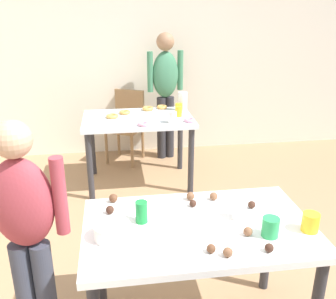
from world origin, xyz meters
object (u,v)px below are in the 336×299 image
object	(u,v)px
dining_table_far	(138,127)
chair_far_table	(127,121)
mixing_bowl	(112,231)
person_adult_far	(165,85)
dining_table_near	(198,241)
soda_can	(142,212)
pitcher_far	(183,101)
person_girl_near	(26,225)

from	to	relation	value
dining_table_far	chair_far_table	xyz separation A→B (m)	(-0.09, 0.72, -0.15)
chair_far_table	mixing_bowl	bearing A→B (deg)	-93.89
chair_far_table	person_adult_far	world-z (taller)	person_adult_far
dining_table_near	chair_far_table	xyz separation A→B (m)	(-0.26, 2.85, -0.15)
soda_can	dining_table_near	bearing A→B (deg)	-14.41
pitcher_far	soda_can	bearing A→B (deg)	-105.87
person_adult_far	mixing_bowl	world-z (taller)	person_adult_far
person_girl_near	soda_can	xyz separation A→B (m)	(0.60, 0.04, 0.01)
chair_far_table	mixing_bowl	size ratio (longest dim) A/B	4.72
pitcher_far	mixing_bowl	bearing A→B (deg)	-108.61
mixing_bowl	pitcher_far	world-z (taller)	pitcher_far
dining_table_near	dining_table_far	bearing A→B (deg)	94.61
mixing_bowl	chair_far_table	bearing A→B (deg)	86.11
mixing_bowl	person_girl_near	bearing A→B (deg)	168.19
person_girl_near	pitcher_far	distance (m)	2.60
mixing_bowl	dining_table_far	bearing A→B (deg)	82.41
person_adult_far	pitcher_far	world-z (taller)	person_adult_far
dining_table_far	person_girl_near	distance (m)	2.21
mixing_bowl	soda_can	distance (m)	0.21
dining_table_near	pitcher_far	world-z (taller)	pitcher_far
dining_table_far	person_adult_far	world-z (taller)	person_adult_far
person_adult_far	mixing_bowl	size ratio (longest dim) A/B	8.42
dining_table_far	person_adult_far	bearing A→B (deg)	61.32
dining_table_near	chair_far_table	distance (m)	2.86
pitcher_far	dining_table_near	bearing A→B (deg)	-98.31
person_adult_far	pitcher_far	xyz separation A→B (m)	(0.12, -0.51, -0.08)
person_adult_far	mixing_bowl	xyz separation A→B (m)	(-0.68, -2.89, -0.14)
chair_far_table	mixing_bowl	world-z (taller)	chair_far_table
chair_far_table	person_girl_near	distance (m)	2.89
dining_table_far	pitcher_far	world-z (taller)	pitcher_far
dining_table_near	mixing_bowl	world-z (taller)	mixing_bowl
person_adult_far	soda_can	distance (m)	2.81
dining_table_far	soda_can	xyz separation A→B (m)	(-0.13, -2.05, 0.17)
dining_table_far	person_adult_far	size ratio (longest dim) A/B	0.73
person_girl_near	person_adult_far	xyz separation A→B (m)	(1.12, 2.80, 0.13)
chair_far_table	mixing_bowl	distance (m)	2.92
dining_table_near	pitcher_far	xyz separation A→B (m)	(0.34, 2.33, 0.20)
dining_table_far	chair_far_table	world-z (taller)	chair_far_table
person_girl_near	person_adult_far	bearing A→B (deg)	68.22
soda_can	person_girl_near	bearing A→B (deg)	-176.58
dining_table_near	chair_far_table	bearing A→B (deg)	95.29
person_girl_near	soda_can	bearing A→B (deg)	3.42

